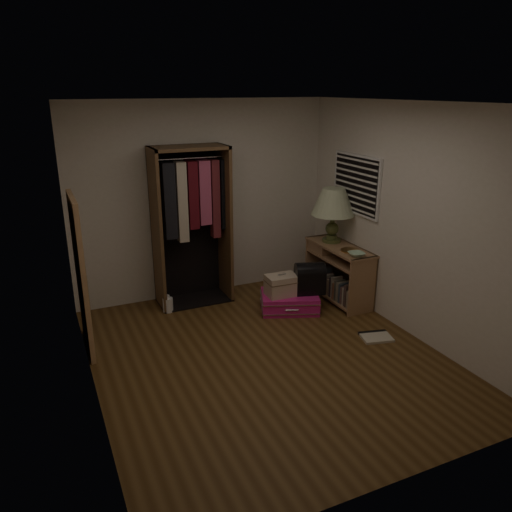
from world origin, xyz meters
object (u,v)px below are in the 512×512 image
object	(u,v)px
train_case	(282,285)
white_jug	(168,305)
pink_suitcase	(290,302)
table_lamp	(333,203)
console_bookshelf	(337,270)
open_wardrobe	(192,212)
floor_mirror	(81,275)
black_bag	(310,277)

from	to	relation	value
train_case	white_jug	xyz separation A→B (m)	(-1.33, 0.58, -0.26)
pink_suitcase	white_jug	xyz separation A→B (m)	(-1.44, 0.59, -0.02)
train_case	table_lamp	bearing A→B (deg)	18.33
console_bookshelf	open_wardrobe	distance (m)	2.08
table_lamp	white_jug	size ratio (longest dim) A/B	3.20
pink_suitcase	table_lamp	bearing A→B (deg)	40.44
open_wardrobe	white_jug	distance (m)	1.22
floor_mirror	white_jug	distance (m)	1.39
train_case	pink_suitcase	bearing A→B (deg)	-0.45
console_bookshelf	white_jug	size ratio (longest dim) A/B	4.93
black_bag	open_wardrobe	bearing A→B (deg)	161.46
pink_suitcase	black_bag	bearing A→B (deg)	5.43
console_bookshelf	table_lamp	xyz separation A→B (m)	(0.00, 0.17, 0.89)
floor_mirror	pink_suitcase	xyz separation A→B (m)	(2.48, -0.05, -0.74)
black_bag	train_case	bearing A→B (deg)	-175.18
floor_mirror	white_jug	size ratio (longest dim) A/B	7.48
console_bookshelf	pink_suitcase	bearing A→B (deg)	-172.98
pink_suitcase	white_jug	bearing A→B (deg)	179.37
black_bag	table_lamp	distance (m)	1.05
black_bag	table_lamp	size ratio (longest dim) A/B	0.59
console_bookshelf	train_case	world-z (taller)	console_bookshelf
train_case	white_jug	world-z (taller)	train_case
white_jug	floor_mirror	bearing A→B (deg)	-152.28
floor_mirror	train_case	size ratio (longest dim) A/B	4.23
train_case	white_jug	size ratio (longest dim) A/B	1.77
black_bag	console_bookshelf	bearing A→B (deg)	34.56
console_bookshelf	train_case	distance (m)	0.88
open_wardrobe	white_jug	xyz separation A→B (m)	(-0.44, -0.23, -1.12)
black_bag	white_jug	xyz separation A→B (m)	(-1.69, 0.66, -0.34)
table_lamp	train_case	bearing A→B (deg)	-163.77
open_wardrobe	white_jug	world-z (taller)	open_wardrobe
pink_suitcase	open_wardrobe	bearing A→B (deg)	162.55
pink_suitcase	console_bookshelf	bearing A→B (deg)	28.58
console_bookshelf	black_bag	world-z (taller)	console_bookshelf
black_bag	white_jug	world-z (taller)	black_bag
open_wardrobe	table_lamp	size ratio (longest dim) A/B	2.82
train_case	black_bag	distance (m)	0.38
white_jug	train_case	bearing A→B (deg)	-23.73
white_jug	console_bookshelf	bearing A→B (deg)	-12.67
pink_suitcase	table_lamp	xyz separation A→B (m)	(0.76, 0.26, 1.17)
open_wardrobe	train_case	size ratio (longest dim) A/B	5.10
open_wardrobe	train_case	world-z (taller)	open_wardrobe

